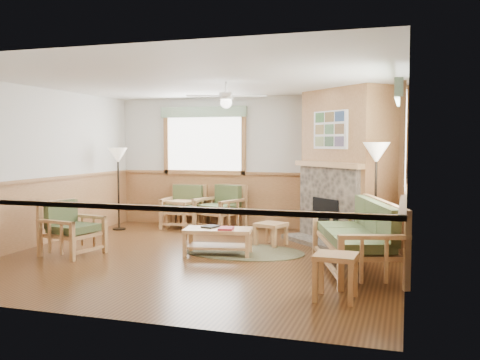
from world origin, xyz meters
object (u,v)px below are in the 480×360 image
(sofa, at_px, (355,236))
(end_table_sofa, at_px, (336,277))
(coffee_table, at_px, (218,242))
(footstool, at_px, (271,234))
(armchair_back_right, at_px, (220,207))
(armchair_back_left, at_px, (184,207))
(floor_lamp_right, at_px, (376,200))
(floor_lamp_left, at_px, (118,189))
(armchair_left, at_px, (73,228))
(end_table_chairs, at_px, (182,214))

(sofa, bearing_deg, end_table_sofa, -20.95)
(coffee_table, xyz_separation_m, footstool, (0.60, 1.00, -0.01))
(armchair_back_right, xyz_separation_m, coffee_table, (0.81, -2.34, -0.24))
(armchair_back_left, xyz_separation_m, coffee_table, (1.60, -2.34, -0.23))
(footstool, distance_m, floor_lamp_right, 1.93)
(armchair_back_left, height_order, floor_lamp_left, floor_lamp_left)
(sofa, height_order, armchair_left, sofa)
(end_table_sofa, distance_m, floor_lamp_right, 2.53)
(sofa, distance_m, footstool, 2.11)
(sofa, distance_m, floor_lamp_right, 1.08)
(sofa, xyz_separation_m, end_table_sofa, (-0.08, -1.45, -0.22))
(end_table_sofa, xyz_separation_m, floor_lamp_left, (-4.81, 3.56, 0.57))
(end_table_chairs, bearing_deg, armchair_left, -100.86)
(sofa, relative_size, floor_lamp_left, 1.26)
(footstool, distance_m, floor_lamp_left, 3.48)
(coffee_table, distance_m, floor_lamp_left, 3.29)
(floor_lamp_left, relative_size, floor_lamp_right, 0.94)
(coffee_table, distance_m, floor_lamp_right, 2.52)
(armchair_back_right, relative_size, floor_lamp_right, 0.51)
(end_table_chairs, height_order, floor_lamp_left, floor_lamp_left)
(coffee_table, relative_size, end_table_sofa, 2.02)
(armchair_back_right, distance_m, coffee_table, 2.49)
(sofa, bearing_deg, coffee_table, -118.76)
(floor_lamp_right, bearing_deg, end_table_sofa, -96.79)
(coffee_table, bearing_deg, armchair_back_left, 114.24)
(footstool, xyz_separation_m, floor_lamp_left, (-3.35, 0.70, 0.64))
(armchair_back_right, xyz_separation_m, floor_lamp_right, (3.16, -1.77, 0.44))
(sofa, height_order, armchair_back_right, sofa)
(armchair_back_right, height_order, floor_lamp_left, floor_lamp_left)
(coffee_table, bearing_deg, end_table_chairs, 115.26)
(armchair_back_left, bearing_deg, end_table_sofa, -52.03)
(armchair_back_right, distance_m, end_table_sofa, 5.09)
(armchair_back_right, xyz_separation_m, end_table_chairs, (-0.81, -0.07, -0.17))
(armchair_back_right, relative_size, end_table_sofa, 1.73)
(floor_lamp_left, bearing_deg, end_table_sofa, -36.52)
(armchair_left, bearing_deg, end_table_chairs, -0.05)
(end_table_sofa, relative_size, floor_lamp_right, 0.29)
(sofa, distance_m, armchair_back_right, 4.03)
(footstool, bearing_deg, armchair_left, -148.93)
(sofa, height_order, end_table_chairs, sofa)
(armchair_back_right, bearing_deg, armchair_back_left, -156.99)
(end_table_chairs, distance_m, floor_lamp_right, 4.36)
(armchair_back_left, relative_size, floor_lamp_left, 0.53)
(floor_lamp_left, bearing_deg, armchair_left, -76.64)
(end_table_sofa, bearing_deg, sofa, 87.01)
(end_table_chairs, relative_size, floor_lamp_left, 0.34)
(armchair_left, bearing_deg, sofa, -75.64)
(end_table_chairs, bearing_deg, floor_lamp_left, -153.03)
(armchair_back_left, bearing_deg, footstool, -34.47)
(armchair_back_left, height_order, armchair_left, armchair_back_left)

